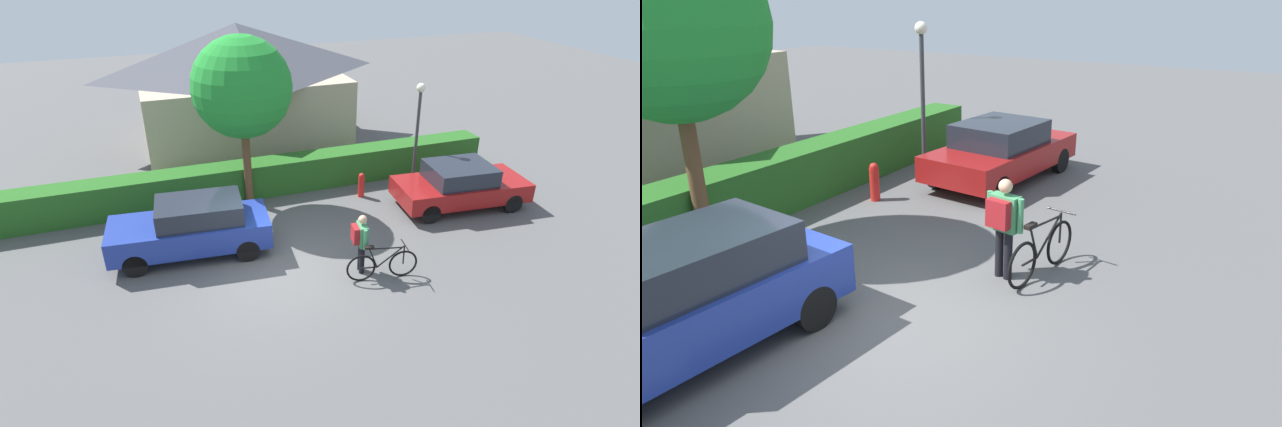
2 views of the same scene
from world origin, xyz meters
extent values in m
plane|color=#535353|center=(0.00, 0.00, 0.00)|extent=(60.00, 60.00, 0.00)
cube|color=#245D1E|center=(0.00, 4.46, 0.55)|extent=(17.44, 0.90, 1.09)
cube|color=tan|center=(1.29, 9.68, 1.36)|extent=(7.63, 5.78, 2.73)
pyramid|color=#4C4C56|center=(1.29, 9.68, 3.66)|extent=(8.01, 6.07, 1.87)
cube|color=navy|center=(-1.85, 1.50, 0.64)|extent=(4.18, 1.97, 0.68)
cube|color=#1E232D|center=(-1.56, 1.48, 1.24)|extent=(2.27, 1.60, 0.53)
cylinder|color=black|center=(-0.42, 2.08, 0.30)|extent=(0.62, 0.23, 0.60)
cylinder|color=black|center=(-0.55, 0.67, 0.30)|extent=(0.62, 0.23, 0.60)
cylinder|color=black|center=(-3.16, 2.34, 0.30)|extent=(0.62, 0.23, 0.60)
cylinder|color=black|center=(-3.29, 0.92, 0.30)|extent=(0.62, 0.23, 0.60)
cube|color=maroon|center=(6.31, 1.50, 0.57)|extent=(4.12, 2.16, 0.55)
cube|color=#1E232D|center=(6.22, 1.51, 1.11)|extent=(2.02, 1.75, 0.52)
cylinder|color=black|center=(7.73, 2.19, 0.29)|extent=(0.60, 0.23, 0.59)
cylinder|color=black|center=(7.58, 0.57, 0.29)|extent=(0.60, 0.23, 0.59)
cylinder|color=black|center=(5.04, 2.43, 0.29)|extent=(0.60, 0.23, 0.59)
cylinder|color=black|center=(4.89, 0.82, 0.29)|extent=(0.60, 0.23, 0.59)
torus|color=black|center=(2.86, -1.31, 0.36)|extent=(0.73, 0.16, 0.73)
torus|color=black|center=(1.81, -1.16, 0.36)|extent=(0.73, 0.16, 0.73)
cylinder|color=black|center=(2.53, -1.26, 0.61)|extent=(0.68, 0.13, 0.55)
cylinder|color=black|center=(2.10, -1.20, 0.62)|extent=(0.26, 0.07, 0.57)
cylinder|color=black|center=(2.40, -1.24, 0.86)|extent=(0.83, 0.16, 0.09)
cylinder|color=black|center=(2.01, -1.19, 0.35)|extent=(0.41, 0.09, 0.05)
cylinder|color=black|center=(2.86, -1.31, 0.62)|extent=(0.04, 0.04, 0.51)
cube|color=black|center=(1.99, -1.18, 0.93)|extent=(0.23, 0.13, 0.06)
cylinder|color=black|center=(2.86, -1.31, 0.90)|extent=(0.10, 0.50, 0.03)
cylinder|color=black|center=(1.99, -0.68, 0.39)|extent=(0.13, 0.13, 0.78)
cylinder|color=black|center=(1.97, -0.84, 0.39)|extent=(0.13, 0.13, 0.78)
cube|color=#3F8C59|center=(1.98, -0.76, 1.05)|extent=(0.27, 0.48, 0.55)
sphere|color=tan|center=(1.98, -0.76, 1.46)|extent=(0.21, 0.21, 0.21)
cylinder|color=#3F8C59|center=(2.02, -0.49, 1.07)|extent=(0.09, 0.09, 0.52)
cylinder|color=#3F8C59|center=(1.94, -1.04, 1.07)|extent=(0.09, 0.09, 0.52)
cube|color=maroon|center=(1.82, -0.74, 1.08)|extent=(0.21, 0.38, 0.42)
cylinder|color=#38383D|center=(5.60, 3.16, 1.61)|extent=(0.10, 0.10, 3.23)
sphere|color=#F2EDCC|center=(5.60, 3.16, 3.35)|extent=(0.28, 0.28, 0.28)
cylinder|color=brown|center=(0.23, 3.87, 1.39)|extent=(0.25, 0.25, 2.79)
sphere|color=#20882D|center=(0.23, 3.87, 3.66)|extent=(2.89, 2.89, 2.89)
cylinder|color=red|center=(3.71, 3.11, 0.35)|extent=(0.20, 0.20, 0.70)
sphere|color=red|center=(3.71, 3.11, 0.72)|extent=(0.18, 0.18, 0.18)
camera|label=1|loc=(-2.58, -10.39, 7.29)|focal=28.68mm
camera|label=2|loc=(-5.17, -4.30, 4.11)|focal=32.60mm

